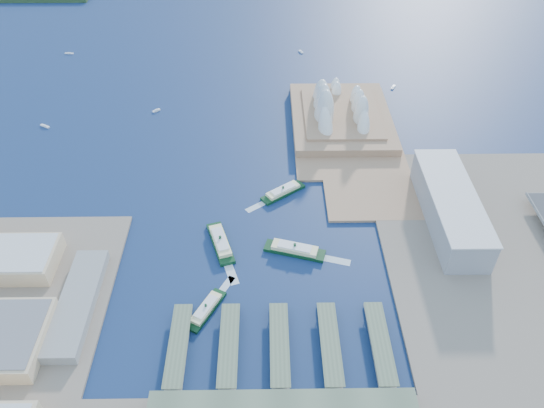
{
  "coord_description": "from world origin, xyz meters",
  "views": [
    {
      "loc": [
        4.41,
        -332.53,
        381.79
      ],
      "look_at": [
        9.99,
        90.82,
        18.0
      ],
      "focal_mm": 35.0,
      "sensor_mm": 36.0,
      "label": 1
    }
  ],
  "objects_px": {
    "toaster_building": "(450,207)",
    "ferry_b": "(283,190)",
    "ferry_a": "(220,240)",
    "opera_house": "(343,101)",
    "ferry_c": "(206,308)",
    "ferry_d": "(295,248)"
  },
  "relations": [
    {
      "from": "toaster_building",
      "to": "ferry_b",
      "type": "relative_size",
      "value": 2.86
    },
    {
      "from": "ferry_a",
      "to": "opera_house",
      "type": "bearing_deg",
      "value": 39.72
    },
    {
      "from": "ferry_c",
      "to": "toaster_building",
      "type": "bearing_deg",
      "value": -126.96
    },
    {
      "from": "ferry_a",
      "to": "ferry_d",
      "type": "relative_size",
      "value": 1.0
    },
    {
      "from": "ferry_b",
      "to": "opera_house",
      "type": "bearing_deg",
      "value": 115.09
    },
    {
      "from": "ferry_c",
      "to": "ferry_d",
      "type": "relative_size",
      "value": 0.82
    },
    {
      "from": "opera_house",
      "to": "ferry_d",
      "type": "distance_m",
      "value": 254.41
    },
    {
      "from": "toaster_building",
      "to": "ferry_b",
      "type": "bearing_deg",
      "value": 163.89
    },
    {
      "from": "ferry_a",
      "to": "ferry_d",
      "type": "bearing_deg",
      "value": -26.42
    },
    {
      "from": "opera_house",
      "to": "ferry_b",
      "type": "bearing_deg",
      "value": -118.64
    },
    {
      "from": "ferry_b",
      "to": "ferry_c",
      "type": "height_order",
      "value": "ferry_b"
    },
    {
      "from": "opera_house",
      "to": "ferry_d",
      "type": "height_order",
      "value": "opera_house"
    },
    {
      "from": "ferry_a",
      "to": "ferry_b",
      "type": "relative_size",
      "value": 1.12
    },
    {
      "from": "ferry_a",
      "to": "ferry_b",
      "type": "bearing_deg",
      "value": 33.11
    },
    {
      "from": "ferry_b",
      "to": "ferry_d",
      "type": "xyz_separation_m",
      "value": [
        8.94,
        -91.96,
        0.63
      ]
    },
    {
      "from": "ferry_a",
      "to": "ferry_b",
      "type": "height_order",
      "value": "ferry_a"
    },
    {
      "from": "ferry_a",
      "to": "ferry_c",
      "type": "bearing_deg",
      "value": -112.83
    },
    {
      "from": "toaster_building",
      "to": "ferry_b",
      "type": "height_order",
      "value": "toaster_building"
    },
    {
      "from": "ferry_a",
      "to": "ferry_d",
      "type": "distance_m",
      "value": 75.54
    },
    {
      "from": "ferry_c",
      "to": "ferry_d",
      "type": "height_order",
      "value": "ferry_d"
    },
    {
      "from": "ferry_a",
      "to": "ferry_c",
      "type": "relative_size",
      "value": 1.22
    },
    {
      "from": "ferry_c",
      "to": "ferry_d",
      "type": "xyz_separation_m",
      "value": [
        82.31,
        72.66,
        1.05
      ]
    }
  ]
}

